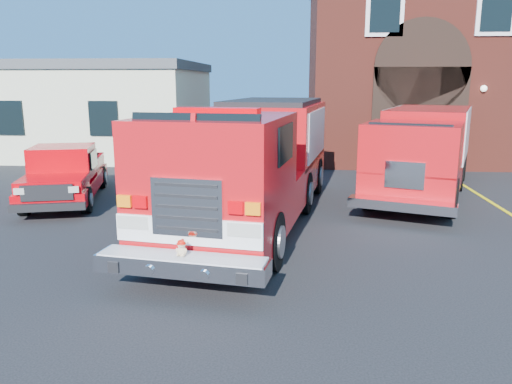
# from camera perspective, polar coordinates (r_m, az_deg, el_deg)

# --- Properties ---
(ground) EXTENTS (100.00, 100.00, 0.00)m
(ground) POSITION_cam_1_polar(r_m,az_deg,el_deg) (11.40, 0.48, -5.09)
(ground) COLOR black
(ground) RESTS_ON ground
(parking_stripe_mid) EXTENTS (0.12, 3.00, 0.01)m
(parking_stripe_mid) POSITION_cam_1_polar(r_m,az_deg,el_deg) (16.28, 25.03, -0.91)
(parking_stripe_mid) COLOR yellow
(parking_stripe_mid) RESTS_ON ground
(parking_stripe_far) EXTENTS (0.12, 3.00, 0.01)m
(parking_stripe_far) POSITION_cam_1_polar(r_m,az_deg,el_deg) (19.06, 21.96, 1.17)
(parking_stripe_far) COLOR yellow
(parking_stripe_far) RESTS_ON ground
(fire_station) EXTENTS (15.20, 10.20, 8.45)m
(fire_station) POSITION_cam_1_polar(r_m,az_deg,el_deg) (26.17, 23.50, 13.25)
(fire_station) COLOR maroon
(fire_station) RESTS_ON ground
(side_building) EXTENTS (10.20, 8.20, 4.35)m
(side_building) POSITION_cam_1_polar(r_m,az_deg,el_deg) (25.79, -17.97, 9.12)
(side_building) COLOR beige
(side_building) RESTS_ON ground
(fire_engine) EXTENTS (4.15, 9.95, 2.97)m
(fire_engine) POSITION_cam_1_polar(r_m,az_deg,el_deg) (12.36, -0.20, 3.63)
(fire_engine) COLOR black
(fire_engine) RESTS_ON ground
(pickup_truck) EXTENTS (3.00, 5.32, 1.65)m
(pickup_truck) POSITION_cam_1_polar(r_m,az_deg,el_deg) (15.72, -20.91, 1.90)
(pickup_truck) COLOR black
(pickup_truck) RESTS_ON ground
(secondary_truck) EXTENTS (5.02, 8.35, 2.59)m
(secondary_truck) POSITION_cam_1_polar(r_m,az_deg,el_deg) (16.40, 18.57, 4.73)
(secondary_truck) COLOR black
(secondary_truck) RESTS_ON ground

